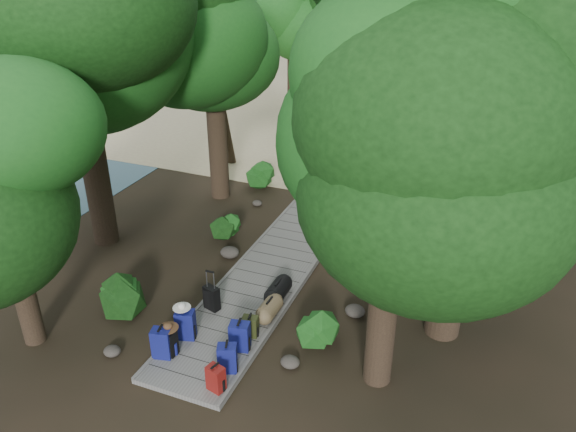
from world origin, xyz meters
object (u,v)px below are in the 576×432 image
at_px(backpack_left_a, 162,342).
at_px(duffel_right_khaki, 270,308).
at_px(backpack_left_b, 168,341).
at_px(backpack_right_b, 227,357).
at_px(kayak, 292,138).
at_px(backpack_right_d, 250,325).
at_px(sun_lounger, 457,158).
at_px(backpack_left_c, 185,323).
at_px(backpack_right_a, 216,377).
at_px(backpack_right_c, 240,335).
at_px(lone_suitcase_on_sand, 362,158).
at_px(suitcase_on_boardwalk, 212,298).
at_px(duffel_right_black, 278,290).

bearing_deg(backpack_left_a, duffel_right_khaki, 40.64).
relative_size(backpack_left_b, backpack_right_b, 0.94).
xyz_separation_m(backpack_right_b, kayak, (-4.04, 13.81, -0.31)).
bearing_deg(backpack_right_b, backpack_right_d, 70.76).
bearing_deg(duffel_right_khaki, sun_lounger, 77.94).
bearing_deg(kayak, backpack_left_c, -92.16).
relative_size(backpack_right_a, backpack_right_c, 0.84).
distance_m(backpack_left_b, backpack_right_b, 1.40).
relative_size(backpack_left_b, lone_suitcase_on_sand, 0.93).
distance_m(backpack_left_c, lone_suitcase_on_sand, 11.54).
relative_size(backpack_left_a, backpack_left_c, 0.99).
distance_m(backpack_left_c, backpack_right_c, 1.28).
relative_size(backpack_left_a, lone_suitcase_on_sand, 1.07).
xyz_separation_m(backpack_right_d, lone_suitcase_on_sand, (-0.42, 10.91, -0.01)).
bearing_deg(backpack_right_c, lone_suitcase_on_sand, 80.31).
distance_m(backpack_left_a, sun_lounger, 14.45).
bearing_deg(backpack_left_c, backpack_right_a, -56.71).
bearing_deg(backpack_right_c, kayak, 95.13).
bearing_deg(suitcase_on_boardwalk, lone_suitcase_on_sand, 103.02).
bearing_deg(backpack_left_c, backpack_left_a, -117.26).
distance_m(backpack_left_a, backpack_left_c, 0.73).
bearing_deg(backpack_right_a, suitcase_on_boardwalk, 135.37).
xyz_separation_m(suitcase_on_boardwalk, lone_suitcase_on_sand, (0.85, 10.36, -0.05)).
bearing_deg(duffel_right_black, duffel_right_khaki, -82.54).
relative_size(backpack_right_a, duffel_right_khaki, 0.96).
xyz_separation_m(backpack_right_c, duffel_right_khaki, (0.13, 1.28, -0.15)).
xyz_separation_m(backpack_right_b, backpack_right_d, (-0.05, 1.19, -0.08)).
bearing_deg(backpack_left_c, backpack_right_c, -11.87).
distance_m(backpack_right_a, duffel_right_khaki, 2.55).
bearing_deg(lone_suitcase_on_sand, backpack_left_c, -107.27).
xyz_separation_m(backpack_right_c, sun_lounger, (2.98, 12.95, -0.17)).
relative_size(backpack_right_a, lone_suitcase_on_sand, 0.86).
xyz_separation_m(backpack_left_c, sun_lounger, (4.25, 13.05, -0.20)).
xyz_separation_m(backpack_left_a, suitcase_on_boardwalk, (0.15, 1.87, -0.08)).
distance_m(backpack_left_c, duffel_right_khaki, 1.98).
height_order(backpack_left_a, suitcase_on_boardwalk, backpack_left_a).
xyz_separation_m(kayak, sun_lounger, (6.96, -0.17, 0.14)).
bearing_deg(duffel_right_black, kayak, 110.19).
bearing_deg(backpack_right_c, backpack_right_b, -96.42).
height_order(suitcase_on_boardwalk, sun_lounger, suitcase_on_boardwalk).
relative_size(backpack_left_b, duffel_right_black, 0.92).
bearing_deg(backpack_left_b, backpack_left_c, 87.67).
bearing_deg(suitcase_on_boardwalk, sun_lounger, 88.10).
relative_size(duffel_right_khaki, kayak, 0.23).
height_order(lone_suitcase_on_sand, kayak, lone_suitcase_on_sand).
relative_size(backpack_right_a, backpack_right_b, 0.87).
height_order(backpack_right_c, suitcase_on_boardwalk, backpack_right_c).
bearing_deg(suitcase_on_boardwalk, backpack_right_d, -5.99).
xyz_separation_m(backpack_right_a, backpack_right_c, (-0.10, 1.26, 0.06)).
bearing_deg(sun_lounger, backpack_right_a, -113.51).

